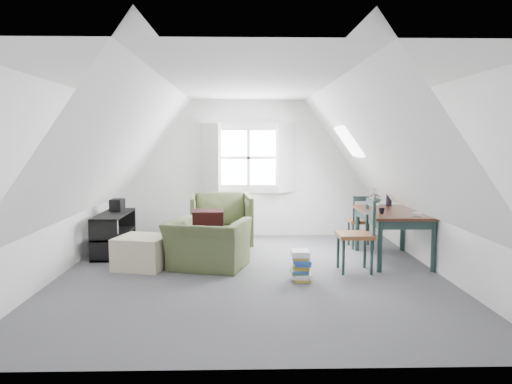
{
  "coord_description": "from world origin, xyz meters",
  "views": [
    {
      "loc": [
        -0.09,
        -6.44,
        1.76
      ],
      "look_at": [
        0.09,
        0.6,
        1.03
      ],
      "focal_mm": 35.0,
      "sensor_mm": 36.0,
      "label": 1
    }
  ],
  "objects_px": {
    "dining_chair_near": "(358,234)",
    "ottoman": "(143,252)",
    "dining_table": "(393,217)",
    "media_shelf": "(113,236)",
    "dining_chair_far": "(362,220)",
    "armchair_far": "(221,249)",
    "armchair_near": "(208,268)",
    "magazine_stack": "(301,266)"
  },
  "relations": [
    {
      "from": "armchair_far",
      "to": "dining_chair_near",
      "type": "height_order",
      "value": "dining_chair_near"
    },
    {
      "from": "magazine_stack",
      "to": "dining_table",
      "type": "bearing_deg",
      "value": 35.18
    },
    {
      "from": "dining_table",
      "to": "magazine_stack",
      "type": "distance_m",
      "value": 1.84
    },
    {
      "from": "armchair_near",
      "to": "armchair_far",
      "type": "xyz_separation_m",
      "value": [
        0.13,
        1.24,
        0.0
      ]
    },
    {
      "from": "ottoman",
      "to": "dining_table",
      "type": "height_order",
      "value": "dining_table"
    },
    {
      "from": "dining_chair_far",
      "to": "dining_chair_near",
      "type": "distance_m",
      "value": 1.54
    },
    {
      "from": "dining_chair_near",
      "to": "ottoman",
      "type": "bearing_deg",
      "value": -84.51
    },
    {
      "from": "dining_table",
      "to": "dining_chair_near",
      "type": "bearing_deg",
      "value": -135.82
    },
    {
      "from": "armchair_far",
      "to": "magazine_stack",
      "type": "xyz_separation_m",
      "value": [
        1.09,
        -1.88,
        0.19
      ]
    },
    {
      "from": "ottoman",
      "to": "armchair_near",
      "type": "bearing_deg",
      "value": -3.17
    },
    {
      "from": "dining_chair_near",
      "to": "magazine_stack",
      "type": "relative_size",
      "value": 2.58
    },
    {
      "from": "armchair_far",
      "to": "dining_chair_far",
      "type": "height_order",
      "value": "dining_chair_far"
    },
    {
      "from": "armchair_near",
      "to": "dining_chair_near",
      "type": "height_order",
      "value": "dining_chair_near"
    },
    {
      "from": "ottoman",
      "to": "dining_chair_far",
      "type": "relative_size",
      "value": 0.76
    },
    {
      "from": "dining_chair_near",
      "to": "media_shelf",
      "type": "distance_m",
      "value": 3.75
    },
    {
      "from": "dining_chair_near",
      "to": "armchair_near",
      "type": "bearing_deg",
      "value": -85.35
    },
    {
      "from": "ottoman",
      "to": "dining_chair_far",
      "type": "bearing_deg",
      "value": 20.15
    },
    {
      "from": "armchair_far",
      "to": "magazine_stack",
      "type": "relative_size",
      "value": 2.63
    },
    {
      "from": "armchair_near",
      "to": "media_shelf",
      "type": "xyz_separation_m",
      "value": [
        -1.53,
        0.93,
        0.29
      ]
    },
    {
      "from": "armchair_far",
      "to": "media_shelf",
      "type": "height_order",
      "value": "media_shelf"
    },
    {
      "from": "armchair_far",
      "to": "dining_chair_near",
      "type": "xyz_separation_m",
      "value": [
        1.9,
        -1.45,
        0.51
      ]
    },
    {
      "from": "dining_table",
      "to": "dining_chair_far",
      "type": "height_order",
      "value": "dining_chair_far"
    },
    {
      "from": "ottoman",
      "to": "dining_chair_near",
      "type": "bearing_deg",
      "value": -5.08
    },
    {
      "from": "armchair_far",
      "to": "ottoman",
      "type": "relative_size",
      "value": 1.51
    },
    {
      "from": "dining_chair_far",
      "to": "media_shelf",
      "type": "relative_size",
      "value": 0.71
    },
    {
      "from": "armchair_far",
      "to": "dining_table",
      "type": "relative_size",
      "value": 0.68
    },
    {
      "from": "ottoman",
      "to": "magazine_stack",
      "type": "bearing_deg",
      "value": -17.88
    },
    {
      "from": "dining_chair_far",
      "to": "magazine_stack",
      "type": "xyz_separation_m",
      "value": [
        -1.22,
        -1.91,
        -0.27
      ]
    },
    {
      "from": "ottoman",
      "to": "dining_table",
      "type": "xyz_separation_m",
      "value": [
        3.59,
        0.34,
        0.42
      ]
    },
    {
      "from": "dining_table",
      "to": "media_shelf",
      "type": "height_order",
      "value": "dining_table"
    },
    {
      "from": "armchair_far",
      "to": "dining_chair_far",
      "type": "xyz_separation_m",
      "value": [
        2.31,
        0.04,
        0.46
      ]
    },
    {
      "from": "armchair_near",
      "to": "media_shelf",
      "type": "relative_size",
      "value": 0.84
    },
    {
      "from": "ottoman",
      "to": "armchair_far",
      "type": "bearing_deg",
      "value": 49.06
    },
    {
      "from": "armchair_near",
      "to": "dining_chair_far",
      "type": "bearing_deg",
      "value": -136.87
    },
    {
      "from": "media_shelf",
      "to": "magazine_stack",
      "type": "relative_size",
      "value": 3.26
    },
    {
      "from": "ottoman",
      "to": "magazine_stack",
      "type": "height_order",
      "value": "ottoman"
    },
    {
      "from": "dining_chair_far",
      "to": "media_shelf",
      "type": "distance_m",
      "value": 3.99
    },
    {
      "from": "dining_table",
      "to": "media_shelf",
      "type": "relative_size",
      "value": 1.19
    },
    {
      "from": "armchair_near",
      "to": "media_shelf",
      "type": "height_order",
      "value": "media_shelf"
    },
    {
      "from": "dining_chair_near",
      "to": "dining_table",
      "type": "bearing_deg",
      "value": 143.48
    },
    {
      "from": "media_shelf",
      "to": "magazine_stack",
      "type": "bearing_deg",
      "value": -30.65
    },
    {
      "from": "dining_chair_far",
      "to": "dining_table",
      "type": "bearing_deg",
      "value": 86.48
    }
  ]
}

